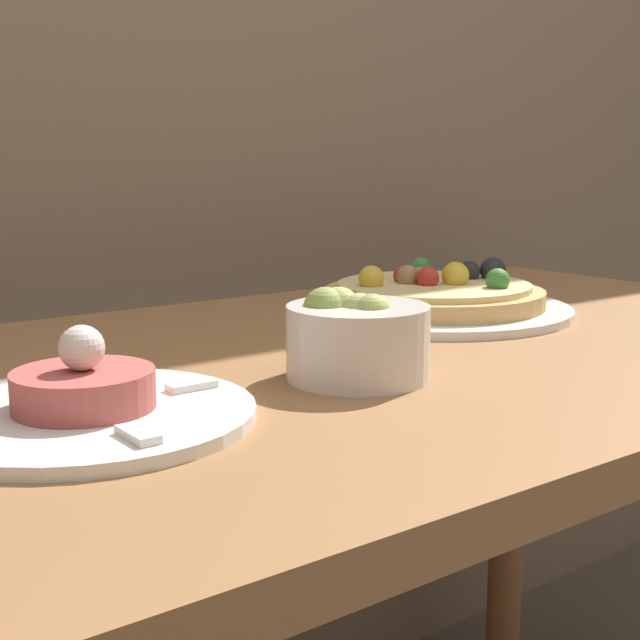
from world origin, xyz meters
TOP-DOWN VIEW (x-y plane):
  - dining_table at (0.00, 0.36)m, footprint 1.49×0.71m
  - pizza_plate at (0.30, 0.46)m, footprint 0.34×0.34m
  - tartare_plate at (-0.22, 0.29)m, footprint 0.25×0.25m
  - small_bowl at (0.02, 0.26)m, footprint 0.13×0.13m

SIDE VIEW (x-z plane):
  - dining_table at x=0.00m, z-range 0.27..0.99m
  - tartare_plate at x=-0.22m, z-range 0.70..0.77m
  - pizza_plate at x=0.30m, z-range 0.71..0.77m
  - small_bowl at x=0.02m, z-range 0.72..0.80m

